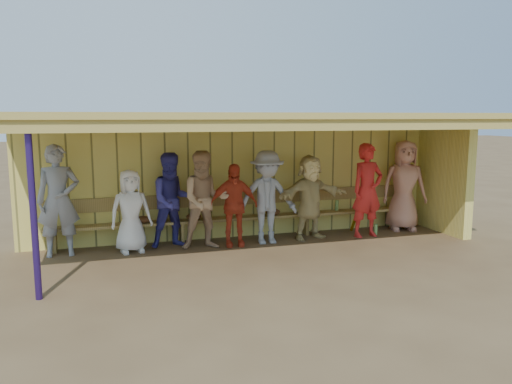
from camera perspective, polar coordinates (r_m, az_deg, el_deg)
ground at (r=9.16m, az=0.65°, el=-6.82°), size 90.00×90.00×0.00m
player_a at (r=9.37m, az=-21.65°, el=-0.92°), size 0.74×0.51×1.97m
player_b at (r=9.25m, az=-14.12°, el=-2.14°), size 0.81×0.61×1.51m
player_c at (r=9.43m, az=-9.47°, el=-0.94°), size 0.95×0.78×1.78m
player_d at (r=9.41m, az=-2.60°, el=-1.51°), size 0.95×0.45×1.57m
player_e at (r=9.59m, az=1.28°, el=-0.61°), size 1.19×0.72×1.80m
player_f at (r=10.03m, az=6.18°, el=-0.57°), size 1.64×0.78×1.69m
player_g at (r=10.36m, az=12.60°, el=0.18°), size 0.74×0.52×1.91m
player_h at (r=11.18m, az=16.56°, el=0.72°), size 1.08×0.85×1.94m
player_extra at (r=9.24m, az=-5.85°, el=-0.94°), size 0.91×0.72×1.83m
dugout_structure at (r=9.63m, az=1.63°, el=4.19°), size 8.80×3.20×2.50m
bench at (r=10.08m, az=-1.27°, el=-2.31°), size 7.60×0.34×0.93m
dugout_equipment at (r=9.93m, az=-1.93°, el=-2.71°), size 5.76×0.62×0.80m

